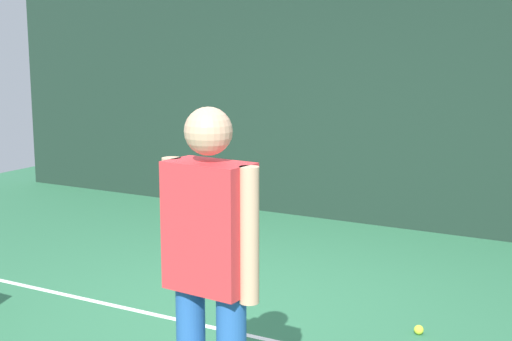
# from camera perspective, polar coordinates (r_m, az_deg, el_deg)

# --- Properties ---
(ground_plane) EXTENTS (12.00, 12.00, 0.00)m
(ground_plane) POSITION_cam_1_polar(r_m,az_deg,el_deg) (5.56, -2.03, -10.85)
(ground_plane) COLOR #2D6B47
(back_fence) EXTENTS (10.00, 0.10, 2.66)m
(back_fence) POSITION_cam_1_polar(r_m,az_deg,el_deg) (7.94, 9.17, 5.26)
(back_fence) COLOR #192D23
(back_fence) RESTS_ON ground
(court_line) EXTENTS (9.00, 0.05, 0.00)m
(court_line) POSITION_cam_1_polar(r_m,az_deg,el_deg) (5.28, -4.04, -12.00)
(court_line) COLOR white
(court_line) RESTS_ON ground
(tennis_player) EXTENTS (0.53, 0.25, 1.70)m
(tennis_player) POSITION_cam_1_polar(r_m,az_deg,el_deg) (3.40, -3.63, -7.38)
(tennis_player) COLOR #2659A5
(tennis_player) RESTS_ON ground
(tennis_racket) EXTENTS (0.33, 0.61, 0.03)m
(tennis_racket) POSITION_cam_1_polar(r_m,az_deg,el_deg) (7.57, -4.61, -5.02)
(tennis_racket) COLOR black
(tennis_racket) RESTS_ON ground
(tennis_ball_near_player) EXTENTS (0.07, 0.07, 0.07)m
(tennis_ball_near_player) POSITION_cam_1_polar(r_m,az_deg,el_deg) (5.24, 12.61, -12.06)
(tennis_ball_near_player) COLOR #CCE033
(tennis_ball_near_player) RESTS_ON ground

